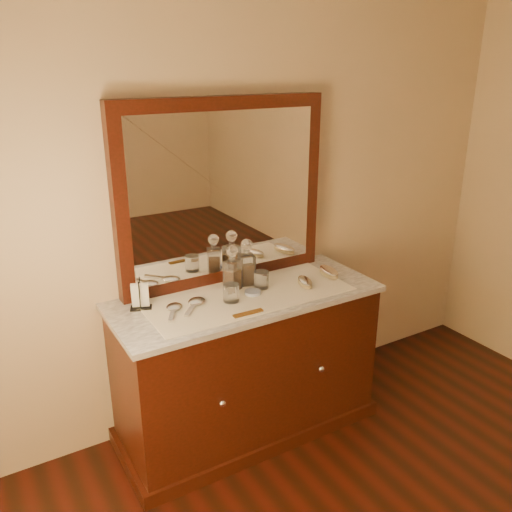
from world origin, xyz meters
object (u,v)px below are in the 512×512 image
Objects in this scene: decanter_right at (247,267)px; hand_mirror_inner at (196,303)px; dresser_cabinet at (247,366)px; mirror_frame at (223,193)px; decanter_left at (232,272)px; brush_far at (329,272)px; pin_dish at (253,292)px; comb at (248,313)px; brush_near at (305,282)px; napkin_rack at (140,297)px; hand_mirror_outer at (174,308)px.

decanter_right is 1.32× the size of hand_mirror_inner.
dresser_cabinet is 1.17× the size of mirror_frame.
decanter_left is 1.34× the size of brush_far.
decanter_left is at bearing 119.38° from pin_dish.
decanter_right is 0.38m from hand_mirror_inner.
brush_far is at bearing -12.07° from decanter_left.
pin_dish is 0.15m from decanter_left.
dresser_cabinet is at bearing -90.00° from mirror_frame.
hand_mirror_inner is (-0.81, 0.05, -0.02)m from brush_far.
comb is (-0.11, -0.45, -0.49)m from mirror_frame.
decanter_left reaches higher than hand_mirror_inner.
decanter_left is 1.26× the size of hand_mirror_inner.
mirror_frame is 0.61m from hand_mirror_inner.
brush_near is at bearing -11.58° from dresser_cabinet.
pin_dish is at bearing -13.70° from napkin_rack.
decanter_right is 0.33m from brush_near.
napkin_rack is (-0.43, 0.33, 0.06)m from comb.
hand_mirror_inner is (-0.29, -0.23, -0.49)m from mirror_frame.
comb is at bearing -162.20° from brush_near.
napkin_rack reaches higher than dresser_cabinet.
decanter_left is at bearing -102.04° from mirror_frame.
brush_near is 0.80× the size of hand_mirror_inner.
brush_near is 0.74m from hand_mirror_outer.
pin_dish is 0.44× the size of hand_mirror_inner.
dresser_cabinet is 8.85× the size of comb.
napkin_rack is 0.89m from brush_near.
comb is 0.37m from hand_mirror_outer.
brush_far is at bearing -2.85° from dresser_cabinet.
pin_dish is 0.44m from hand_mirror_outer.
decanter_left is at bearing -166.62° from decanter_right.
dresser_cabinet is 5.63× the size of decanter_left.
hand_mirror_outer is (-0.30, 0.23, 0.00)m from comb.
decanter_right is at bearing -0.39° from napkin_rack.
decanter_right is (0.61, -0.00, 0.04)m from napkin_rack.
mirror_frame reaches higher than dresser_cabinet.
pin_dish is 0.31m from brush_near.
dresser_cabinet is at bearing 177.15° from brush_far.
hand_mirror_outer is at bearing 177.63° from dresser_cabinet.
dresser_cabinet is 0.45m from pin_dish.
brush_near is at bearing -12.34° from napkin_rack.
pin_dish is at bearing -4.31° from hand_mirror_outer.
napkin_rack reaches higher than hand_mirror_inner.
brush_near reaches higher than hand_mirror_inner.
hand_mirror_outer is at bearing 173.44° from brush_near.
hand_mirror_outer reaches higher than pin_dish.
pin_dish is at bearing 178.81° from brush_far.
dresser_cabinet is 0.75m from napkin_rack.
hand_mirror_outer reaches higher than dresser_cabinet.
napkin_rack is at bearing 176.77° from decanter_left.
napkin_rack reaches higher than comb.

